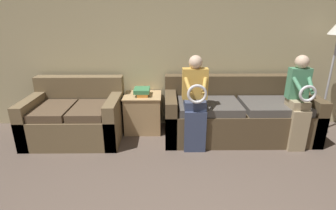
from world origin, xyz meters
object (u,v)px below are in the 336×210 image
object	(u,v)px
couch_side	(76,118)
book_stack	(142,91)
couch_main	(238,115)
child_right_seated	(299,98)
child_left_seated	(195,100)
side_shelf	(143,112)

from	to	relation	value
couch_side	book_stack	xyz separation A→B (m)	(0.98, 0.23, 0.33)
couch_main	child_right_seated	size ratio (longest dim) A/B	1.72
couch_main	child_right_seated	bearing A→B (deg)	-27.27
child_left_seated	book_stack	distance (m)	0.93
side_shelf	child_right_seated	bearing A→B (deg)	-14.65
couch_side	child_right_seated	size ratio (longest dim) A/B	1.05
couch_main	side_shelf	size ratio (longest dim) A/B	3.71
couch_side	child_right_seated	bearing A→B (deg)	-5.90
couch_side	side_shelf	xyz separation A→B (m)	(0.98, 0.24, -0.01)
child_right_seated	side_shelf	xyz separation A→B (m)	(-2.14, 0.56, -0.41)
child_right_seated	side_shelf	size ratio (longest dim) A/B	2.16
child_right_seated	side_shelf	world-z (taller)	child_right_seated
child_right_seated	book_stack	bearing A→B (deg)	165.53
child_left_seated	side_shelf	bearing A→B (deg)	143.14
couch_main	couch_side	bearing A→B (deg)	-179.14
couch_main	book_stack	distance (m)	1.49
child_left_seated	side_shelf	world-z (taller)	child_left_seated
couch_side	book_stack	size ratio (longest dim) A/B	4.27
couch_main	side_shelf	world-z (taller)	couch_main
child_right_seated	book_stack	size ratio (longest dim) A/B	4.07
side_shelf	couch_side	bearing A→B (deg)	-166.34
child_left_seated	child_right_seated	distance (m)	1.39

